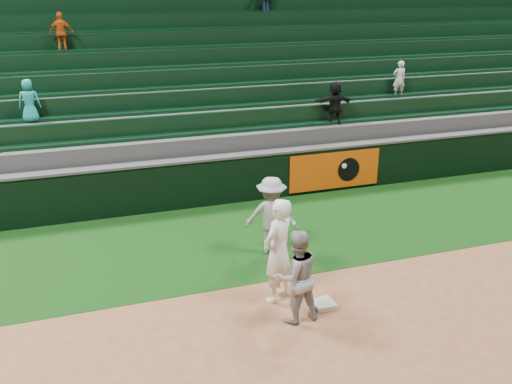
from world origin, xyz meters
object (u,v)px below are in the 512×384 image
first_base (324,304)px  first_baseman (278,251)px  baserunner (296,276)px  base_coach (271,215)px

first_base → first_baseman: 1.24m
baserunner → base_coach: (0.49, 2.52, 0.02)m
first_base → first_baseman: first_baseman is taller
first_base → first_baseman: bearing=144.3°
first_base → baserunner: bearing=-160.5°
baserunner → base_coach: size_ratio=0.98×
first_baseman → baserunner: 0.73m
first_baseman → base_coach: (0.54, 1.81, -0.12)m
first_baseman → base_coach: first_baseman is taller
baserunner → base_coach: 2.57m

